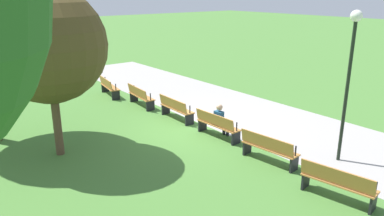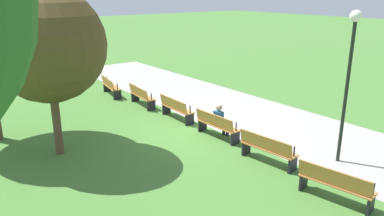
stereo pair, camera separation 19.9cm
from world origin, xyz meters
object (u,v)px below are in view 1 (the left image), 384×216
at_px(bench_4, 269,148).
at_px(person_seated, 221,119).
at_px(tree_2, 48,45).
at_px(lamp_post, 351,61).
at_px(bench_0, 109,86).
at_px(bench_2, 176,108).
at_px(bench_3, 217,125).
at_px(bench_1, 140,96).
at_px(bench_5, 337,183).

bearing_deg(bench_4, person_seated, 167.23).
relative_size(tree_2, lamp_post, 1.16).
height_order(bench_0, person_seated, person_seated).
xyz_separation_m(bench_2, bench_3, (2.40, 0.00, 0.00)).
bearing_deg(bench_0, tree_2, -30.11).
xyz_separation_m(bench_2, person_seated, (2.42, 0.14, 0.16)).
xyz_separation_m(bench_2, bench_4, (4.80, -0.16, 0.00)).
bearing_deg(lamp_post, bench_1, -167.84).
xyz_separation_m(bench_0, tree_2, (5.15, -4.23, 2.88)).
bearing_deg(lamp_post, bench_5, -60.45).
relative_size(person_seated, tree_2, 0.24).
bearing_deg(lamp_post, bench_2, -164.58).
height_order(bench_2, person_seated, person_seated).
xyz_separation_m(bench_1, person_seated, (4.82, 0.30, 0.16)).
bearing_deg(lamp_post, bench_4, -123.21).
bearing_deg(bench_4, bench_1, 174.41).
distance_m(bench_2, tree_2, 5.52).
height_order(bench_5, lamp_post, lamp_post).
bearing_deg(person_seated, bench_3, -100.09).
height_order(bench_4, person_seated, person_seated).
distance_m(bench_2, bench_4, 4.80).
height_order(tree_2, lamp_post, tree_2).
height_order(bench_1, bench_4, same).
xyz_separation_m(bench_4, lamp_post, (1.18, 1.80, 2.53)).
distance_m(bench_1, bench_5, 9.58).
xyz_separation_m(bench_5, person_seated, (-4.76, 0.61, 0.16)).
bearing_deg(bench_1, tree_2, -53.06).
relative_size(bench_3, bench_5, 0.98).
distance_m(bench_1, bench_4, 7.19).
relative_size(bench_2, person_seated, 1.48).
distance_m(bench_5, person_seated, 4.80).
height_order(bench_3, bench_5, same).
height_order(bench_5, person_seated, person_seated).
xyz_separation_m(bench_1, bench_3, (4.80, 0.16, 0.00)).
relative_size(bench_0, bench_1, 1.01).
height_order(bench_0, tree_2, tree_2).
distance_m(bench_0, bench_3, 7.19).
bearing_deg(person_seated, bench_1, -178.31).
height_order(bench_0, lamp_post, lamp_post).
bearing_deg(bench_4, bench_3, 170.70).
height_order(bench_5, tree_2, tree_2).
bearing_deg(tree_2, bench_4, 45.75).
xyz_separation_m(bench_0, bench_5, (11.95, 0.00, 0.00)).
xyz_separation_m(bench_3, lamp_post, (3.58, 1.65, 2.53)).
bearing_deg(bench_4, bench_0, 176.27).
bearing_deg(bench_3, person_seated, 79.91).
xyz_separation_m(bench_5, tree_2, (-6.81, -4.23, 2.88)).
bearing_deg(person_seated, lamp_post, 21.08).
distance_m(bench_2, bench_5, 7.19).
bearing_deg(bench_0, bench_4, 11.18).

